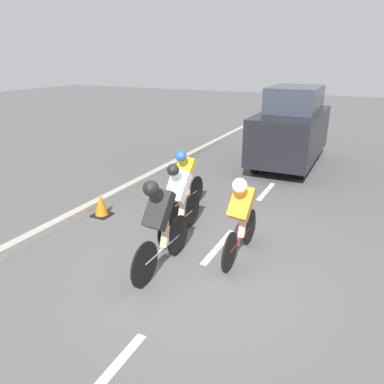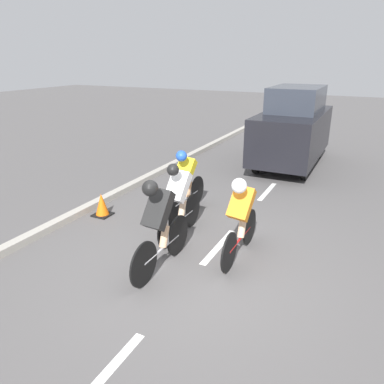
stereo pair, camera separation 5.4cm
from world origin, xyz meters
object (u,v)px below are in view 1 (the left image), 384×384
object	(u,v)px
cyclist_black	(160,223)
traffic_cone	(101,205)
cyclist_white	(179,199)
cyclist_yellow	(185,180)
cyclist_orange	(241,215)
support_car	(291,127)

from	to	relation	value
cyclist_black	traffic_cone	bearing A→B (deg)	-31.02
cyclist_white	traffic_cone	distance (m)	2.04
cyclist_black	cyclist_yellow	xyz separation A→B (m)	(0.67, -2.19, -0.07)
cyclist_yellow	traffic_cone	world-z (taller)	cyclist_yellow
cyclist_white	traffic_cone	xyz separation A→B (m)	(1.95, -0.19, -0.54)
cyclist_white	cyclist_yellow	distance (m)	1.12
cyclist_black	cyclist_orange	bearing A→B (deg)	-137.42
cyclist_black	cyclist_white	bearing A→B (deg)	-76.56
cyclist_yellow	cyclist_white	bearing A→B (deg)	110.91
cyclist_black	support_car	distance (m)	7.09
cyclist_white	cyclist_orange	xyz separation A→B (m)	(-1.26, 0.25, 0.01)
cyclist_yellow	cyclist_orange	xyz separation A→B (m)	(-1.65, 1.29, 0.03)
cyclist_yellow	traffic_cone	distance (m)	1.85
cyclist_yellow	cyclist_black	bearing A→B (deg)	107.07
cyclist_white	support_car	size ratio (longest dim) A/B	0.40
cyclist_black	cyclist_yellow	bearing A→B (deg)	-72.93
cyclist_yellow	traffic_cone	bearing A→B (deg)	28.74
cyclist_white	cyclist_orange	size ratio (longest dim) A/B	0.97
cyclist_yellow	support_car	size ratio (longest dim) A/B	0.42
traffic_cone	support_car	bearing A→B (deg)	-115.34
cyclist_black	cyclist_orange	size ratio (longest dim) A/B	1.04
cyclist_white	support_car	xyz separation A→B (m)	(-0.76, -5.92, 0.38)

